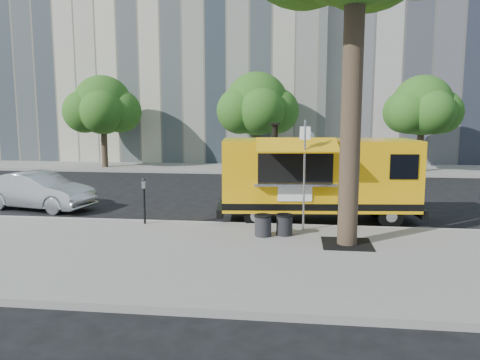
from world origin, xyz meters
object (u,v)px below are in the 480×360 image
at_px(sign_post, 304,169).
at_px(parking_meter, 144,195).
at_px(far_tree_b, 257,104).
at_px(trash_bin_right, 284,224).
at_px(far_tree_a, 103,105).
at_px(food_truck, 317,176).
at_px(far_tree_c, 422,106).
at_px(sedan, 39,191).
at_px(trash_bin_left, 263,225).

bearing_deg(sign_post, parking_meter, 177.48).
distance_m(far_tree_b, trash_bin_right, 15.35).
distance_m(far_tree_a, food_truck, 17.21).
xyz_separation_m(far_tree_c, sign_post, (-6.45, -13.95, -1.87)).
height_order(food_truck, sedan, food_truck).
distance_m(far_tree_c, sedan, 19.60).
bearing_deg(parking_meter, food_truck, 16.98).
bearing_deg(far_tree_a, sedan, -77.92).
bearing_deg(sedan, sign_post, -93.01).
relative_size(sign_post, trash_bin_left, 5.34).
relative_size(food_truck, trash_bin_left, 11.19).
xyz_separation_m(parking_meter, sedan, (-4.56, 2.24, -0.33)).
bearing_deg(trash_bin_right, far_tree_a, 127.45).
bearing_deg(trash_bin_left, sedan, 158.52).
distance_m(sign_post, parking_meter, 4.64).
bearing_deg(sign_post, food_truck, 76.16).
bearing_deg(sign_post, sedan, 165.02).
bearing_deg(far_tree_c, parking_meter, -128.66).
xyz_separation_m(far_tree_a, far_tree_b, (9.00, 0.40, 0.06)).
bearing_deg(trash_bin_right, far_tree_c, 64.44).
bearing_deg(food_truck, far_tree_a, 128.64).
bearing_deg(trash_bin_left, far_tree_b, 95.72).
distance_m(parking_meter, food_truck, 5.22).
xyz_separation_m(sign_post, sedan, (-9.11, 2.44, -1.20)).
bearing_deg(sign_post, far_tree_c, 65.19).
xyz_separation_m(far_tree_a, sign_post, (11.55, -13.85, -1.93)).
height_order(sign_post, trash_bin_right, sign_post).
distance_m(far_tree_c, sign_post, 15.48).
xyz_separation_m(sedan, trash_bin_right, (8.61, -3.01, -0.20)).
distance_m(food_truck, trash_bin_right, 2.66).
relative_size(sedan, trash_bin_left, 7.03).
bearing_deg(parking_meter, sign_post, -2.52).
distance_m(parking_meter, trash_bin_right, 4.16).
relative_size(far_tree_c, trash_bin_right, 9.44).
relative_size(food_truck, sedan, 1.59).
xyz_separation_m(far_tree_c, trash_bin_right, (-6.95, -14.53, -3.27)).
xyz_separation_m(food_truck, sedan, (-9.53, 0.72, -0.76)).
height_order(sign_post, sedan, sign_post).
bearing_deg(sedan, far_tree_b, -17.07).
distance_m(food_truck, trash_bin_left, 3.02).
bearing_deg(far_tree_a, far_tree_c, 0.32).
xyz_separation_m(far_tree_a, food_truck, (11.97, -12.13, -2.36)).
xyz_separation_m(far_tree_c, food_truck, (-6.03, -12.23, -2.31)).
height_order(sign_post, parking_meter, sign_post).
bearing_deg(trash_bin_left, parking_meter, 165.05).
bearing_deg(parking_meter, far_tree_a, 117.15).
height_order(food_truck, trash_bin_right, food_truck).
height_order(far_tree_c, sedan, far_tree_c).
relative_size(far_tree_b, parking_meter, 4.12).
relative_size(parking_meter, trash_bin_right, 2.42).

